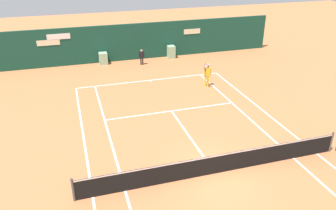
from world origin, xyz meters
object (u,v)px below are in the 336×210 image
object	(u,v)px
ball_kid_left_post	(142,56)
player_on_baseline	(207,73)
tennis_ball_by_sideline	(170,93)
tennis_ball_near_service_line	(210,113)
tennis_ball_mid_court	(211,96)

from	to	relation	value
ball_kid_left_post	player_on_baseline	bearing A→B (deg)	125.52
tennis_ball_by_sideline	ball_kid_left_post	bearing A→B (deg)	93.93
ball_kid_left_post	tennis_ball_near_service_line	distance (m)	10.09
tennis_ball_near_service_line	tennis_ball_by_sideline	bearing A→B (deg)	111.98
ball_kid_left_post	tennis_ball_near_service_line	size ratio (longest dim) A/B	18.90
player_on_baseline	tennis_ball_near_service_line	xyz separation A→B (m)	(-1.45, -3.94, -0.95)
player_on_baseline	tennis_ball_mid_court	bearing A→B (deg)	87.25
tennis_ball_by_sideline	tennis_ball_mid_court	xyz separation A→B (m)	(2.45, -1.18, 0.00)
player_on_baseline	tennis_ball_by_sideline	distance (m)	3.04
player_on_baseline	ball_kid_left_post	world-z (taller)	player_on_baseline
tennis_ball_mid_court	tennis_ball_near_service_line	size ratio (longest dim) A/B	1.00
player_on_baseline	tennis_ball_by_sideline	size ratio (longest dim) A/B	27.34
tennis_ball_near_service_line	player_on_baseline	bearing A→B (deg)	69.83
player_on_baseline	tennis_ball_by_sideline	bearing A→B (deg)	20.34
player_on_baseline	tennis_ball_near_service_line	distance (m)	4.31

